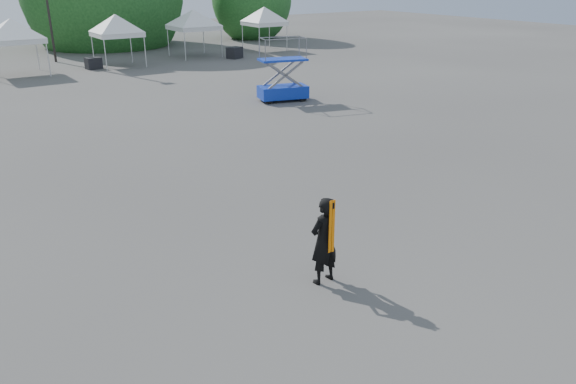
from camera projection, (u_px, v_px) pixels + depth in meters
ground at (266, 246)px, 12.93m from camera, size 120.00×120.00×0.00m
tent_e at (11, 23)px, 32.89m from camera, size 4.44×4.44×3.88m
tent_f at (115, 18)px, 36.03m from camera, size 3.97×3.97×3.88m
tent_g at (193, 13)px, 40.29m from camera, size 4.39×4.39×3.88m
tent_h at (264, 10)px, 43.44m from camera, size 3.87×3.87×3.88m
man at (324, 241)px, 11.12m from camera, size 0.71×0.50×1.84m
scissor_lift at (283, 70)px, 26.83m from camera, size 2.54×1.71×2.99m
crate_mid at (93, 63)px, 36.10m from camera, size 1.00×0.82×0.73m
crate_east at (235, 53)px, 40.51m from camera, size 1.25×1.13×0.80m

